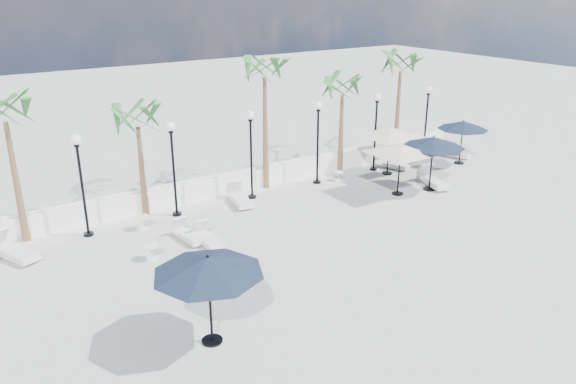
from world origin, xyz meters
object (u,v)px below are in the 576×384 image
lounger_7 (452,153)px  lounger_3 (239,198)px  lounger_1 (188,235)px  parasol_navy_right (463,125)px  lounger_5 (391,164)px  parasol_navy_left (208,266)px  parasol_cream_sq_a (401,146)px  lounger_4 (208,238)px  parasol_cream_sq_b (390,129)px  lounger_6 (433,180)px  lounger_2 (14,251)px  parasol_navy_mid (433,142)px

lounger_7 → lounger_3: bearing=155.0°
lounger_1 → parasol_navy_right: (15.51, 0.77, 1.80)m
lounger_5 → parasol_navy_left: bearing=-171.8°
parasol_navy_right → parasol_cream_sq_a: size_ratio=0.52×
lounger_4 → parasol_navy_left: parasol_navy_left is taller
lounger_5 → parasol_cream_sq_b: (-0.75, -0.54, 2.04)m
lounger_4 → lounger_5: (11.57, 2.84, 0.00)m
parasol_cream_sq_a → parasol_cream_sq_b: 2.84m
lounger_3 → lounger_5: lounger_3 is taller
lounger_6 → lounger_5: bearing=104.0°
parasol_navy_left → parasol_cream_sq_a: (11.71, 5.29, -0.00)m
lounger_3 → lounger_5: size_ratio=1.09×
parasol_cream_sq_a → parasol_navy_right: bearing=14.7°
parasol_cream_sq_a → lounger_5: bearing=51.0°
lounger_1 → lounger_6: (11.79, -0.85, 0.05)m
lounger_3 → parasol_navy_right: parasol_navy_right is taller
lounger_4 → lounger_7: bearing=11.4°
lounger_2 → lounger_3: lounger_2 is taller
lounger_6 → parasol_cream_sq_b: bearing=120.6°
lounger_4 → parasol_navy_right: 15.25m
lounger_3 → lounger_6: lounger_6 is taller
lounger_2 → lounger_6: lounger_2 is taller
lounger_2 → lounger_6: bearing=-33.5°
lounger_3 → lounger_4: lounger_3 is taller
lounger_4 → lounger_5: size_ratio=0.95×
parasol_navy_left → parasol_navy_mid: (13.32, 4.93, -0.02)m
lounger_5 → parasol_cream_sq_b: bearing=-166.6°
lounger_3 → lounger_2: bearing=-167.4°
parasol_navy_mid → lounger_1: bearing=174.3°
parasol_navy_mid → lounger_3: bearing=157.9°
lounger_4 → lounger_1: bearing=124.2°
lounger_5 → lounger_1: bearing=168.0°
lounger_1 → lounger_5: size_ratio=0.93×
lounger_1 → parasol_navy_left: size_ratio=0.61×
lounger_3 → lounger_7: (12.78, -0.41, -0.02)m
lounger_2 → lounger_5: 17.53m
lounger_5 → parasol_navy_right: size_ratio=0.74×
lounger_3 → parasol_cream_sq_a: parasol_cream_sq_a is taller
lounger_1 → lounger_7: lounger_7 is taller
lounger_2 → lounger_4: lounger_2 is taller
lounger_2 → lounger_3: 8.82m
parasol_navy_mid → parasol_navy_right: 4.64m
lounger_5 → lounger_3: bearing=158.0°
lounger_1 → lounger_2: bearing=154.1°
parasol_cream_sq_b → lounger_2: bearing=178.7°
parasol_navy_right → parasol_cream_sq_b: size_ratio=0.52×
lounger_3 → parasol_navy_left: size_ratio=0.72×
lounger_6 → parasol_navy_mid: bearing=-134.3°
lounger_1 → lounger_7: size_ratio=0.92×
lounger_7 → parasol_navy_right: 2.09m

